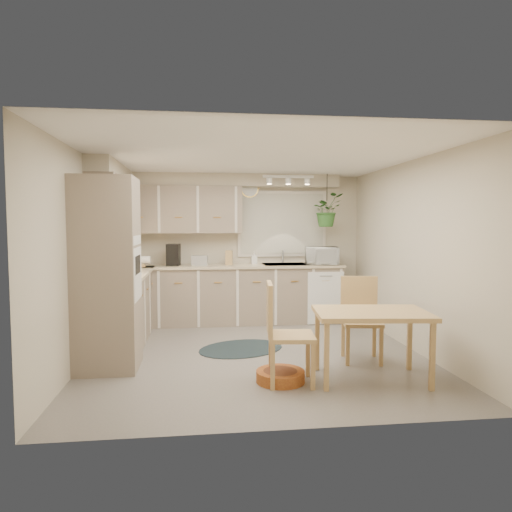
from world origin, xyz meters
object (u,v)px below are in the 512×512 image
at_px(chair_back, 362,320).
at_px(pet_bed, 280,376).
at_px(chair_left, 291,333).
at_px(braided_rug, 241,348).
at_px(microwave, 322,254).
at_px(dining_table, 371,345).

xyz_separation_m(chair_back, pet_bed, (-1.06, -0.58, -0.43)).
bearing_deg(chair_left, chair_back, 129.22).
xyz_separation_m(chair_left, braided_rug, (-0.39, 1.31, -0.50)).
xyz_separation_m(chair_left, chair_back, (0.96, 0.63, -0.02)).
distance_m(chair_left, microwave, 3.03).
bearing_deg(chair_left, pet_bed, -107.63).
relative_size(dining_table, chair_left, 1.12).
height_order(pet_bed, microwave, microwave).
xyz_separation_m(dining_table, microwave, (0.22, 2.77, 0.76)).
bearing_deg(dining_table, chair_back, 78.48).
height_order(dining_table, microwave, microwave).
xyz_separation_m(chair_back, microwave, (0.10, 2.14, 0.63)).
xyz_separation_m(pet_bed, microwave, (1.16, 2.73, 1.06)).
xyz_separation_m(braided_rug, pet_bed, (0.29, -1.26, 0.05)).
bearing_deg(braided_rug, pet_bed, -77.12).
height_order(dining_table, pet_bed, dining_table).
bearing_deg(dining_table, microwave, 85.36).
xyz_separation_m(dining_table, braided_rug, (-1.22, 1.30, -0.35)).
bearing_deg(braided_rug, chair_back, -26.72).
relative_size(braided_rug, microwave, 2.16).
bearing_deg(braided_rug, microwave, 45.39).
bearing_deg(microwave, dining_table, -86.33).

